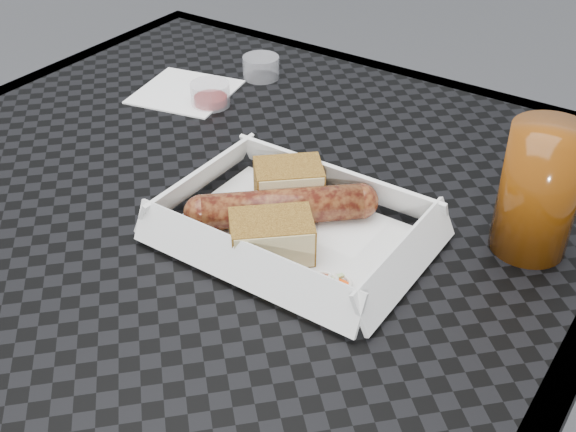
{
  "coord_description": "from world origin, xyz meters",
  "views": [
    {
      "loc": [
        0.43,
        -0.49,
        1.16
      ],
      "look_at": [
        0.12,
        -0.03,
        0.78
      ],
      "focal_mm": 45.0,
      "sensor_mm": 36.0,
      "label": 1
    }
  ],
  "objects_px": {
    "bratwurst": "(282,207)",
    "patio_table": "(217,246)",
    "food_tray": "(294,235)",
    "drink_glass": "(539,191)"
  },
  "relations": [
    {
      "from": "bratwurst",
      "to": "patio_table",
      "type": "bearing_deg",
      "value": 172.99
    },
    {
      "from": "patio_table",
      "to": "food_tray",
      "type": "xyz_separation_m",
      "value": [
        0.12,
        -0.02,
        0.08
      ]
    },
    {
      "from": "food_tray",
      "to": "drink_glass",
      "type": "height_order",
      "value": "drink_glass"
    },
    {
      "from": "food_tray",
      "to": "bratwurst",
      "type": "bearing_deg",
      "value": 154.94
    },
    {
      "from": "patio_table",
      "to": "bratwurst",
      "type": "distance_m",
      "value": 0.14
    },
    {
      "from": "bratwurst",
      "to": "food_tray",
      "type": "bearing_deg",
      "value": -25.06
    },
    {
      "from": "patio_table",
      "to": "drink_glass",
      "type": "distance_m",
      "value": 0.35
    },
    {
      "from": "drink_glass",
      "to": "food_tray",
      "type": "bearing_deg",
      "value": -150.05
    },
    {
      "from": "patio_table",
      "to": "drink_glass",
      "type": "height_order",
      "value": "drink_glass"
    },
    {
      "from": "bratwurst",
      "to": "drink_glass",
      "type": "distance_m",
      "value": 0.24
    }
  ]
}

